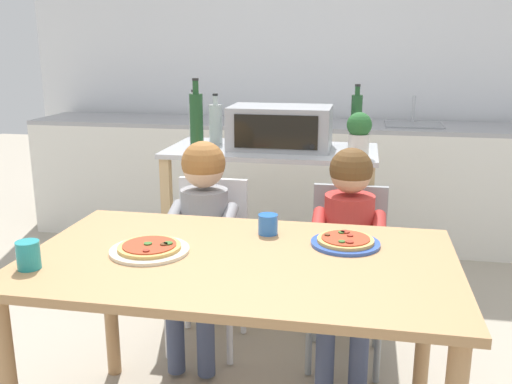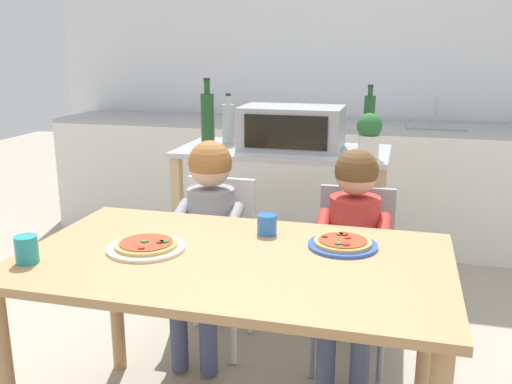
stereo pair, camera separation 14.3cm
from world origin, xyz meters
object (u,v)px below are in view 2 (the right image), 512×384
object	(u,v)px
bottle_dark_olive_oil	(369,121)
dining_chair_left	(216,250)
child_in_grey_shirt	(207,220)
bottle_slim_sauce	(208,120)
potted_herb_plant	(369,134)
dining_chair_right	(353,264)
bottle_tall_green_wine	(207,123)
bottle_clear_vinegar	(229,123)
pizza_plate_blue_rimmed	(343,244)
toaster_oven	(292,128)
child_in_red_shirt	(352,237)
drinking_cup_blue	(267,225)
dining_table	(234,282)
pizza_plate_cream	(146,246)
drinking_cup_teal	(27,249)
kitchen_island_cart	(282,204)

from	to	relation	value
bottle_dark_olive_oil	dining_chair_left	size ratio (longest dim) A/B	0.42
child_in_grey_shirt	bottle_slim_sauce	bearing A→B (deg)	108.16
potted_herb_plant	dining_chair_right	bearing A→B (deg)	-94.16
bottle_tall_green_wine	bottle_slim_sauce	xyz separation A→B (m)	(0.06, -0.17, 0.04)
bottle_dark_olive_oil	bottle_clear_vinegar	size ratio (longest dim) A/B	1.22
bottle_clear_vinegar	pizza_plate_blue_rimmed	world-z (taller)	bottle_clear_vinegar
toaster_oven	dining_chair_left	world-z (taller)	toaster_oven
potted_herb_plant	dining_chair_right	xyz separation A→B (m)	(-0.02, -0.31, -0.55)
child_in_red_shirt	drinking_cup_blue	distance (m)	0.47
dining_table	child_in_red_shirt	size ratio (longest dim) A/B	1.46
bottle_slim_sauce	pizza_plate_cream	distance (m)	1.11
toaster_oven	bottle_tall_green_wine	xyz separation A→B (m)	(-0.48, 0.03, 0.00)
bottle_tall_green_wine	bottle_clear_vinegar	size ratio (longest dim) A/B	1.09
bottle_clear_vinegar	dining_table	distance (m)	1.39
bottle_dark_olive_oil	bottle_clear_vinegar	world-z (taller)	bottle_dark_olive_oil
bottle_clear_vinegar	dining_table	size ratio (longest dim) A/B	0.19
bottle_dark_olive_oil	bottle_slim_sauce	bearing A→B (deg)	-163.07
pizza_plate_blue_rimmed	drinking_cup_blue	distance (m)	0.30
potted_herb_plant	dining_chair_right	world-z (taller)	potted_herb_plant
drinking_cup_teal	bottle_dark_olive_oil	bearing A→B (deg)	56.80
bottle_dark_olive_oil	toaster_oven	bearing A→B (deg)	-165.40
pizza_plate_cream	dining_table	bearing A→B (deg)	3.12
bottle_dark_olive_oil	dining_chair_left	world-z (taller)	bottle_dark_olive_oil
child_in_red_shirt	pizza_plate_cream	world-z (taller)	child_in_red_shirt
toaster_oven	potted_herb_plant	size ratio (longest dim) A/B	2.41
kitchen_island_cart	bottle_dark_olive_oil	distance (m)	0.64
dining_chair_right	drinking_cup_teal	distance (m)	1.41
drinking_cup_teal	kitchen_island_cart	bearing A→B (deg)	68.37
bottle_dark_olive_oil	dining_chair_right	distance (m)	0.81
pizza_plate_blue_rimmed	drinking_cup_teal	size ratio (longest dim) A/B	2.71
bottle_tall_green_wine	pizza_plate_cream	world-z (taller)	bottle_tall_green_wine
dining_chair_left	bottle_clear_vinegar	bearing A→B (deg)	100.43
potted_herb_plant	child_in_grey_shirt	distance (m)	0.88
dining_chair_left	dining_chair_right	bearing A→B (deg)	-1.38
dining_chair_left	pizza_plate_blue_rimmed	bearing A→B (deg)	-39.55
bottle_slim_sauce	drinking_cup_blue	world-z (taller)	bottle_slim_sauce
dining_chair_left	bottle_dark_olive_oil	bearing A→B (deg)	39.63
bottle_dark_olive_oil	dining_table	xyz separation A→B (m)	(-0.35, -1.29, -0.40)
bottle_slim_sauce	drinking_cup_teal	distance (m)	1.32
pizza_plate_blue_rimmed	kitchen_island_cart	bearing A→B (deg)	113.51
bottle_slim_sauce	drinking_cup_teal	xyz separation A→B (m)	(-0.19, -1.27, -0.27)
child_in_red_shirt	kitchen_island_cart	bearing A→B (deg)	126.60
pizza_plate_blue_rimmed	drinking_cup_teal	distance (m)	1.08
dining_chair_right	pizza_plate_cream	bearing A→B (deg)	-132.17
toaster_oven	drinking_cup_teal	xyz separation A→B (m)	(-0.60, -1.42, -0.23)
bottle_clear_vinegar	pizza_plate_blue_rimmed	bearing A→B (deg)	-54.83
bottle_clear_vinegar	drinking_cup_blue	world-z (taller)	bottle_clear_vinegar
bottle_clear_vinegar	drinking_cup_teal	xyz separation A→B (m)	(-0.23, -1.50, -0.23)
bottle_slim_sauce	pizza_plate_blue_rimmed	size ratio (longest dim) A/B	1.50
kitchen_island_cart	dining_chair_right	world-z (taller)	kitchen_island_cart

